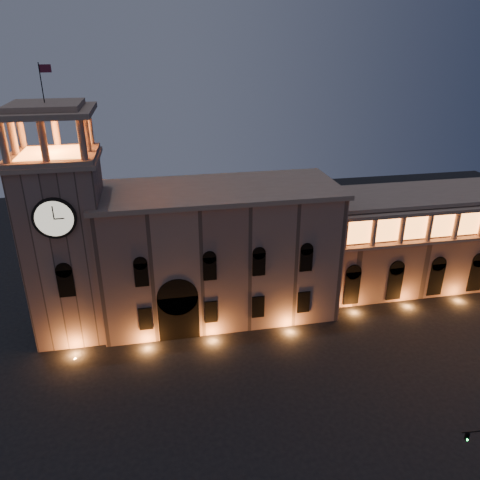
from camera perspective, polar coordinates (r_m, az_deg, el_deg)
The scene contains 4 objects.
ground at distance 49.29m, azimuth 4.27°, elevation -21.52°, with size 160.00×160.00×0.00m, color black.
government_building at distance 61.64m, azimuth -2.67°, elevation -1.47°, with size 30.80×12.80×17.60m.
clock_tower at distance 59.66m, azimuth -20.36°, elevation 0.03°, with size 9.80×9.80×32.40m.
colonnade_wing at distance 76.19m, azimuth 23.33°, elevation 0.40°, with size 40.60×11.50×14.50m.
Camera 1 is at (-10.06, -33.32, 34.90)m, focal length 35.00 mm.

